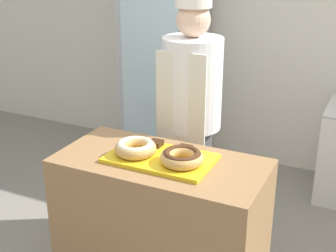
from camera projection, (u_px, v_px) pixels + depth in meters
name	position (u px, v px, depth m)	size (l,w,h in m)	color
wall_back	(262.00, 27.00, 4.36)	(8.00, 0.06, 2.70)	silver
display_counter	(161.00, 225.00, 2.91)	(1.25, 0.62, 0.89)	#997047
serving_tray	(161.00, 158.00, 2.74)	(0.62, 0.38, 0.02)	yellow
donut_light_glaze	(135.00, 147.00, 2.75)	(0.25, 0.25, 0.08)	tan
donut_chocolate_glaze	(182.00, 157.00, 2.63)	(0.25, 0.25, 0.08)	tan
brownie_back_left	(156.00, 143.00, 2.88)	(0.08, 0.08, 0.03)	#382111
brownie_back_right	(185.00, 149.00, 2.80)	(0.08, 0.08, 0.03)	#382111
baker_person	(191.00, 117.00, 3.32)	(0.42, 0.42, 1.76)	#4C4C51
beverage_fridge	(164.00, 64.00, 4.51)	(0.70, 0.59, 1.99)	#ADB2B7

